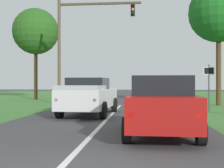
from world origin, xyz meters
TOP-DOWN VIEW (x-y plane):
  - ground_plane at (0.00, 9.51)m, footprint 120.00×120.00m
  - red_suv_near at (2.17, 4.37)m, footprint 2.28×4.63m
  - pickup_truck_lead at (-1.12, 10.00)m, footprint 2.57×5.54m
  - traffic_light at (-3.32, 17.97)m, footprint 6.52×0.40m
  - keep_moving_sign at (5.33, 12.24)m, footprint 0.60×0.09m
  - oak_tree_right at (7.16, 17.51)m, footprint 4.37×4.37m
  - extra_tree_1 at (-9.00, 24.27)m, footprint 4.59×4.59m

SIDE VIEW (x-z plane):
  - ground_plane at x=0.00m, z-range 0.00..0.00m
  - red_suv_near at x=2.17m, z-range 0.06..1.91m
  - pickup_truck_lead at x=-1.12m, z-range 0.04..1.94m
  - keep_moving_sign at x=5.33m, z-range 0.37..3.05m
  - traffic_light at x=-3.32m, z-range 1.23..9.60m
  - oak_tree_right at x=7.16m, z-range 2.28..11.27m
  - extra_tree_1 at x=-9.00m, z-range 2.23..11.34m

